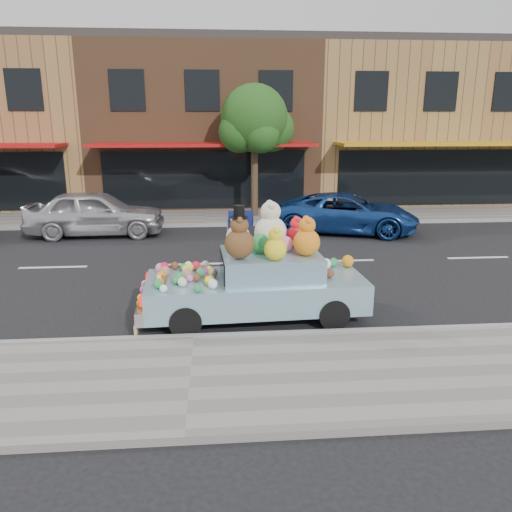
{
  "coord_description": "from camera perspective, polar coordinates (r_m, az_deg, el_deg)",
  "views": [
    {
      "loc": [
        0.45,
        -13.36,
        3.89
      ],
      "look_at": [
        1.22,
        -3.8,
        1.25
      ],
      "focal_mm": 35.0,
      "sensor_mm": 36.0,
      "label": 1
    }
  ],
  "objects": [
    {
      "name": "near_sidewalk",
      "position": [
        7.87,
        -7.53,
        -13.87
      ],
      "size": [
        60.0,
        3.0,
        0.12
      ],
      "primitive_type": "cube",
      "color": "gray",
      "rests_on": "ground"
    },
    {
      "name": "far_kerb",
      "position": [
        18.76,
        -5.92,
        3.55
      ],
      "size": [
        60.0,
        0.12,
        0.13
      ],
      "primitive_type": "cube",
      "color": "gray",
      "rests_on": "ground"
    },
    {
      "name": "car_silver",
      "position": [
        17.98,
        -17.85,
        4.71
      ],
      "size": [
        4.65,
        1.96,
        1.57
      ],
      "primitive_type": "imported",
      "rotation": [
        0.0,
        0.0,
        1.59
      ],
      "color": "silver",
      "rests_on": "ground"
    },
    {
      "name": "art_car",
      "position": [
        9.94,
        0.15,
        -2.5
      ],
      "size": [
        4.56,
        1.96,
        2.36
      ],
      "rotation": [
        0.0,
        0.0,
        0.05
      ],
      "color": "black",
      "rests_on": "ground"
    },
    {
      "name": "street_tree",
      "position": [
        19.98,
        -0.11,
        14.83
      ],
      "size": [
        3.0,
        2.7,
        5.22
      ],
      "color": "#38281C",
      "rests_on": "ground"
    },
    {
      "name": "car_blue",
      "position": [
        17.94,
        10.37,
        4.85
      ],
      "size": [
        5.38,
        3.65,
        1.37
      ],
      "primitive_type": "imported",
      "rotation": [
        0.0,
        0.0,
        1.26
      ],
      "color": "navy",
      "rests_on": "ground"
    },
    {
      "name": "far_sidewalk",
      "position": [
        20.23,
        -5.84,
        4.41
      ],
      "size": [
        60.0,
        3.0,
        0.12
      ],
      "primitive_type": "cube",
      "color": "gray",
      "rests_on": "ground"
    },
    {
      "name": "storefront_right",
      "position": [
        27.08,
        16.54,
        14.27
      ],
      "size": [
        10.0,
        9.8,
        7.3
      ],
      "color": "olive",
      "rests_on": "ground"
    },
    {
      "name": "ground",
      "position": [
        13.93,
        -6.3,
        -0.92
      ],
      "size": [
        120.0,
        120.0,
        0.0
      ],
      "primitive_type": "plane",
      "color": "black",
      "rests_on": "ground"
    },
    {
      "name": "near_kerb",
      "position": [
        9.21,
        -7.1,
        -9.28
      ],
      "size": [
        60.0,
        0.12,
        0.13
      ],
      "primitive_type": "cube",
      "color": "gray",
      "rests_on": "ground"
    },
    {
      "name": "storefront_mid",
      "position": [
        25.34,
        -5.85,
        14.77
      ],
      "size": [
        10.0,
        9.8,
        7.3
      ],
      "color": "brown",
      "rests_on": "ground"
    }
  ]
}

